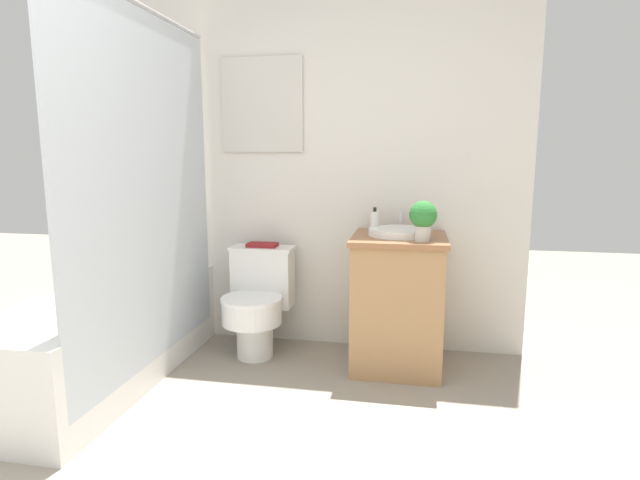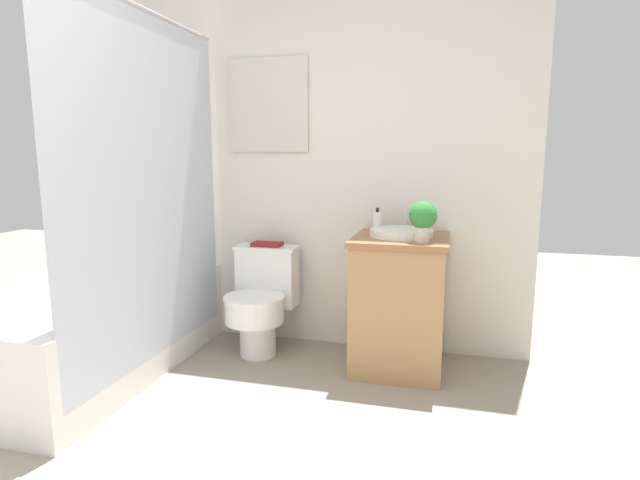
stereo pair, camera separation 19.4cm
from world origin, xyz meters
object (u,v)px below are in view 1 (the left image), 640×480
Objects in this scene: sink at (400,232)px; soap_bottle at (375,222)px; book_on_tank at (262,245)px; potted_plant at (423,217)px; toilet at (258,300)px.

sink is 2.58× the size of soap_bottle.
soap_bottle is 0.81× the size of book_on_tank.
potted_plant is at bearing -16.85° from book_on_tank.
potted_plant reaches higher than toilet.
book_on_tank is (-0.87, 0.13, -0.13)m from sink.
toilet is at bearing 179.41° from sink.
soap_bottle is (-0.15, 0.07, 0.05)m from sink.
toilet is 1.16m from potted_plant.
potted_plant is 1.15× the size of book_on_tank.
sink is 2.09× the size of book_on_tank.
sink is at bearing -25.59° from soap_bottle.
toilet is 1.69× the size of sink.
soap_bottle is at bearing 154.41° from sink.
sink is at bearing -0.59° from toilet.
sink is at bearing 126.33° from potted_plant.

